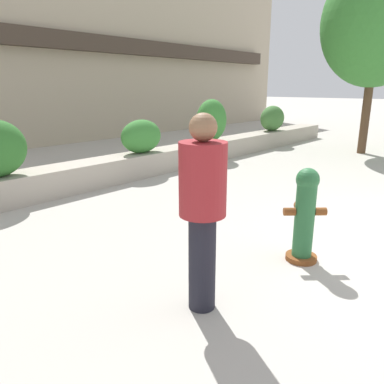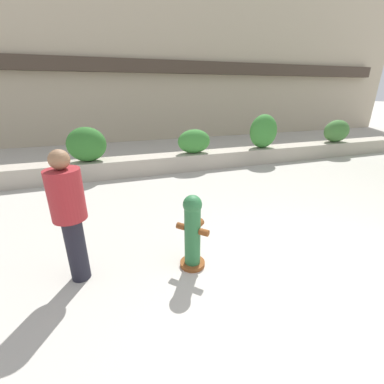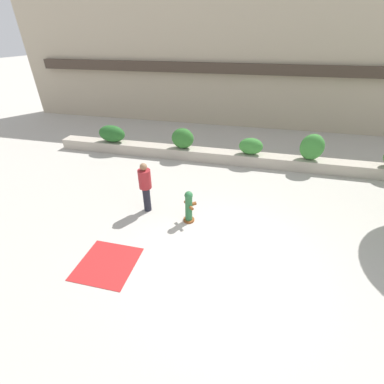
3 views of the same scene
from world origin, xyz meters
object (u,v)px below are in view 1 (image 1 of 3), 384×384
hedge_bush_2 (141,136)px  street_tree (377,24)px  hedge_bush_4 (272,118)px  fire_hydrant (305,214)px  hedge_bush_3 (211,120)px  pedestrian (203,203)px

hedge_bush_2 → street_tree: street_tree is taller
hedge_bush_2 → hedge_bush_4: 5.71m
fire_hydrant → street_tree: street_tree is taller
fire_hydrant → hedge_bush_4: bearing=32.1°
fire_hydrant → street_tree: 8.66m
hedge_bush_4 → hedge_bush_2: bearing=180.0°
hedge_bush_2 → fire_hydrant: hedge_bush_2 is taller
hedge_bush_3 → fire_hydrant: 6.24m
hedge_bush_3 → street_tree: street_tree is taller
hedge_bush_2 → hedge_bush_4: hedge_bush_4 is taller
hedge_bush_2 → pedestrian: bearing=-125.7°
hedge_bush_2 → fire_hydrant: bearing=-109.8°
fire_hydrant → street_tree: size_ratio=0.20×
hedge_bush_4 → fire_hydrant: (-7.38, -4.64, -0.36)m
hedge_bush_3 → hedge_bush_4: 3.24m
hedge_bush_2 → pedestrian: (-3.16, -4.39, 0.12)m
hedge_bush_2 → pedestrian: 5.41m
hedge_bush_2 → hedge_bush_4: size_ratio=1.00×
street_tree → pedestrian: street_tree is taller
hedge_bush_2 → street_tree: 7.33m
hedge_bush_3 → pedestrian: bearing=-142.1°
pedestrian → fire_hydrant: bearing=-9.4°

